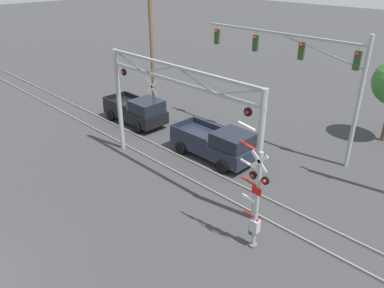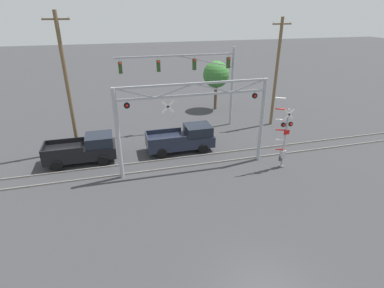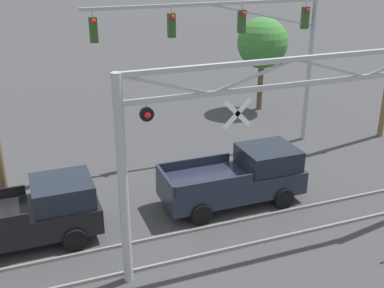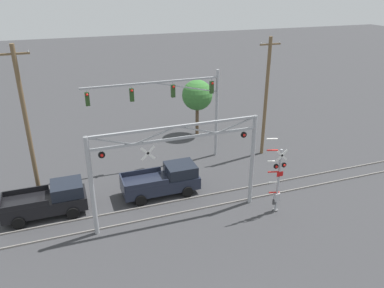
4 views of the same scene
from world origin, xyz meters
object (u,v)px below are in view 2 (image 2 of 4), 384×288
Objects in this scene: crossing_signal_mast at (284,140)px; traffic_signal_span at (202,73)px; utility_pole_left at (67,85)px; background_tree_beyond_span at (216,75)px; pickup_truck_lead at (184,139)px; utility_pole_right at (276,73)px; crossing_gantry at (194,115)px; pickup_truck_following at (85,149)px.

traffic_signal_span reaches higher than crossing_signal_mast.
background_tree_beyond_span is at bearing 27.64° from utility_pole_left.
utility_pole_right reaches higher than pickup_truck_lead.
utility_pole_right is 1.84× the size of background_tree_beyond_span.
pickup_truck_following is (-7.62, 3.12, -3.07)m from crossing_gantry.
utility_pole_left is at bearing 108.23° from pickup_truck_following.
crossing_signal_mast is 0.98× the size of background_tree_beyond_span.
pickup_truck_following is 0.49× the size of utility_pole_left.
pickup_truck_lead is 11.26m from utility_pole_right.
crossing_signal_mast is 9.54m from utility_pole_right.
pickup_truck_lead is at bearing -122.10° from traffic_signal_span.
crossing_signal_mast is 10.33m from traffic_signal_span.
crossing_signal_mast is at bearing -37.33° from pickup_truck_lead.
pickup_truck_lead is 9.70m from utility_pole_left.
utility_pole_right is (9.84, 3.59, 4.13)m from pickup_truck_lead.
traffic_signal_span is 2.00× the size of background_tree_beyond_span.
background_tree_beyond_span is at bearing 90.17° from crossing_signal_mast.
utility_pole_left reaches higher than crossing_gantry.
background_tree_beyond_span is at bearing 58.01° from pickup_truck_lead.
crossing_signal_mast is at bearing -89.83° from background_tree_beyond_span.
pickup_truck_lead is at bearing -14.59° from utility_pole_left.
pickup_truck_following is (-7.64, -0.02, -0.00)m from pickup_truck_lead.
crossing_gantry reaches higher than background_tree_beyond_span.
pickup_truck_lead and pickup_truck_following have the same top height.
background_tree_beyond_span is (13.72, 9.76, 2.94)m from pickup_truck_following.
pickup_truck_lead is 11.85m from background_tree_beyond_span.
pickup_truck_following is at bearing -71.77° from utility_pole_left.
utility_pole_right is at bearing -58.59° from background_tree_beyond_span.
pickup_truck_lead is 7.64m from pickup_truck_following.
crossing_gantry is at bearing -110.67° from traffic_signal_span.
traffic_signal_span is 1.03× the size of utility_pole_left.
utility_pole_left reaches higher than pickup_truck_following.
crossing_gantry is 6.62m from crossing_signal_mast.
background_tree_beyond_span is (-0.04, 14.41, 1.79)m from crossing_signal_mast.
background_tree_beyond_span is at bearing 121.41° from utility_pole_right.
utility_pole_left is (-14.49, 6.85, 3.27)m from crossing_signal_mast.
pickup_truck_following is 0.94× the size of background_tree_beyond_span.
utility_pole_left is at bearing -152.36° from background_tree_beyond_span.
traffic_signal_span reaches higher than pickup_truck_lead.
utility_pole_right reaches higher than background_tree_beyond_span.
utility_pole_left reaches higher than traffic_signal_span.
crossing_signal_mast is 0.49× the size of traffic_signal_span.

